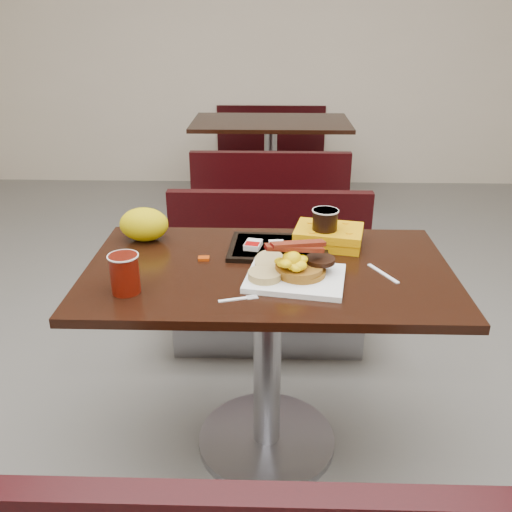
{
  "coord_description": "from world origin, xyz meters",
  "views": [
    {
      "loc": [
        0.0,
        -1.62,
        1.52
      ],
      "look_at": [
        -0.04,
        -0.07,
        0.82
      ],
      "focal_mm": 38.25,
      "sensor_mm": 36.0,
      "label": 1
    }
  ],
  "objects_px": {
    "table_far": "(270,169)",
    "pancake_stack": "(301,269)",
    "knife": "(383,273)",
    "tray": "(279,248)",
    "fork": "(233,300)",
    "hashbrown_sleeve_left": "(253,245)",
    "bench_far_s": "(270,198)",
    "hashbrown_sleeve_right": "(277,246)",
    "bench_near_n": "(269,278)",
    "platter": "(295,278)",
    "table_near": "(267,362)",
    "coffee_cup_near": "(125,274)",
    "coffee_cup_far": "(325,226)",
    "clamshell": "(329,236)",
    "paper_bag": "(144,224)",
    "bench_far_n": "(271,150)"
  },
  "relations": [
    {
      "from": "bench_far_s",
      "to": "fork",
      "type": "relative_size",
      "value": 8.48
    },
    {
      "from": "hashbrown_sleeve_left",
      "to": "hashbrown_sleeve_right",
      "type": "distance_m",
      "value": 0.08
    },
    {
      "from": "fork",
      "to": "tray",
      "type": "relative_size",
      "value": 0.34
    },
    {
      "from": "bench_far_n",
      "to": "tray",
      "type": "relative_size",
      "value": 2.9
    },
    {
      "from": "platter",
      "to": "paper_bag",
      "type": "xyz_separation_m",
      "value": [
        -0.54,
        0.32,
        0.05
      ]
    },
    {
      "from": "bench_near_n",
      "to": "clamshell",
      "type": "relative_size",
      "value": 4.24
    },
    {
      "from": "bench_far_s",
      "to": "hashbrown_sleeve_right",
      "type": "relative_size",
      "value": 14.45
    },
    {
      "from": "coffee_cup_near",
      "to": "knife",
      "type": "bearing_deg",
      "value": 10.25
    },
    {
      "from": "bench_far_s",
      "to": "hashbrown_sleeve_left",
      "type": "bearing_deg",
      "value": -91.75
    },
    {
      "from": "coffee_cup_near",
      "to": "coffee_cup_far",
      "type": "distance_m",
      "value": 0.72
    },
    {
      "from": "table_near",
      "to": "hashbrown_sleeve_right",
      "type": "relative_size",
      "value": 17.34
    },
    {
      "from": "hashbrown_sleeve_right",
      "to": "paper_bag",
      "type": "xyz_separation_m",
      "value": [
        -0.48,
        0.1,
        0.04
      ]
    },
    {
      "from": "bench_near_n",
      "to": "coffee_cup_far",
      "type": "xyz_separation_m",
      "value": [
        0.2,
        -0.52,
        0.47
      ]
    },
    {
      "from": "knife",
      "to": "tray",
      "type": "relative_size",
      "value": 0.44
    },
    {
      "from": "pancake_stack",
      "to": "knife",
      "type": "distance_m",
      "value": 0.27
    },
    {
      "from": "fork",
      "to": "hashbrown_sleeve_left",
      "type": "bearing_deg",
      "value": 65.62
    },
    {
      "from": "bench_near_n",
      "to": "hashbrown_sleeve_left",
      "type": "xyz_separation_m",
      "value": [
        -0.05,
        -0.57,
        0.42
      ]
    },
    {
      "from": "coffee_cup_near",
      "to": "coffee_cup_far",
      "type": "xyz_separation_m",
      "value": [
        0.62,
        0.37,
        0.02
      ]
    },
    {
      "from": "bench_near_n",
      "to": "hashbrown_sleeve_right",
      "type": "bearing_deg",
      "value": -87.23
    },
    {
      "from": "pancake_stack",
      "to": "fork",
      "type": "xyz_separation_m",
      "value": [
        -0.2,
        -0.14,
        -0.03
      ]
    },
    {
      "from": "table_far",
      "to": "tray",
      "type": "height_order",
      "value": "tray"
    },
    {
      "from": "table_far",
      "to": "pancake_stack",
      "type": "bearing_deg",
      "value": -87.82
    },
    {
      "from": "bench_far_s",
      "to": "coffee_cup_far",
      "type": "xyz_separation_m",
      "value": [
        0.2,
        -1.72,
        0.47
      ]
    },
    {
      "from": "bench_near_n",
      "to": "platter",
      "type": "height_order",
      "value": "platter"
    },
    {
      "from": "fork",
      "to": "bench_far_s",
      "type": "bearing_deg",
      "value": 70.7
    },
    {
      "from": "hashbrown_sleeve_left",
      "to": "coffee_cup_near",
      "type": "bearing_deg",
      "value": -128.46
    },
    {
      "from": "table_near",
      "to": "table_far",
      "type": "height_order",
      "value": "same"
    },
    {
      "from": "table_far",
      "to": "pancake_stack",
      "type": "xyz_separation_m",
      "value": [
        0.1,
        -2.68,
        0.41
      ]
    },
    {
      "from": "coffee_cup_near",
      "to": "coffee_cup_far",
      "type": "height_order",
      "value": "coffee_cup_far"
    },
    {
      "from": "coffee_cup_near",
      "to": "bench_far_s",
      "type": "bearing_deg",
      "value": 78.47
    },
    {
      "from": "bench_near_n",
      "to": "fork",
      "type": "bearing_deg",
      "value": -96.33
    },
    {
      "from": "bench_far_s",
      "to": "fork",
      "type": "distance_m",
      "value": 2.17
    },
    {
      "from": "table_far",
      "to": "knife",
      "type": "bearing_deg",
      "value": -82.05
    },
    {
      "from": "coffee_cup_near",
      "to": "clamshell",
      "type": "xyz_separation_m",
      "value": [
        0.64,
        0.38,
        -0.03
      ]
    },
    {
      "from": "bench_far_n",
      "to": "clamshell",
      "type": "relative_size",
      "value": 4.24
    },
    {
      "from": "bench_far_n",
      "to": "hashbrown_sleeve_right",
      "type": "distance_m",
      "value": 3.21
    },
    {
      "from": "hashbrown_sleeve_left",
      "to": "coffee_cup_far",
      "type": "distance_m",
      "value": 0.26
    },
    {
      "from": "clamshell",
      "to": "paper_bag",
      "type": "height_order",
      "value": "paper_bag"
    },
    {
      "from": "tray",
      "to": "hashbrown_sleeve_right",
      "type": "xyz_separation_m",
      "value": [
        -0.01,
        -0.02,
        0.02
      ]
    },
    {
      "from": "hashbrown_sleeve_right",
      "to": "table_near",
      "type": "bearing_deg",
      "value": -108.64
    },
    {
      "from": "fork",
      "to": "pancake_stack",
      "type": "bearing_deg",
      "value": 18.57
    },
    {
      "from": "knife",
      "to": "tray",
      "type": "height_order",
      "value": "tray"
    },
    {
      "from": "bench_far_s",
      "to": "hashbrown_sleeve_right",
      "type": "height_order",
      "value": "hashbrown_sleeve_right"
    },
    {
      "from": "table_far",
      "to": "hashbrown_sleeve_right",
      "type": "relative_size",
      "value": 17.34
    },
    {
      "from": "fork",
      "to": "hashbrown_sleeve_right",
      "type": "relative_size",
      "value": 1.7
    },
    {
      "from": "table_near",
      "to": "hashbrown_sleeve_right",
      "type": "xyz_separation_m",
      "value": [
        0.03,
        0.12,
        0.4
      ]
    },
    {
      "from": "pancake_stack",
      "to": "hashbrown_sleeve_right",
      "type": "xyz_separation_m",
      "value": [
        -0.07,
        0.2,
        -0.01
      ]
    },
    {
      "from": "knife",
      "to": "hashbrown_sleeve_right",
      "type": "relative_size",
      "value": 2.18
    },
    {
      "from": "fork",
      "to": "coffee_cup_near",
      "type": "bearing_deg",
      "value": 155.84
    },
    {
      "from": "fork",
      "to": "hashbrown_sleeve_right",
      "type": "bearing_deg",
      "value": 52.83
    }
  ]
}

